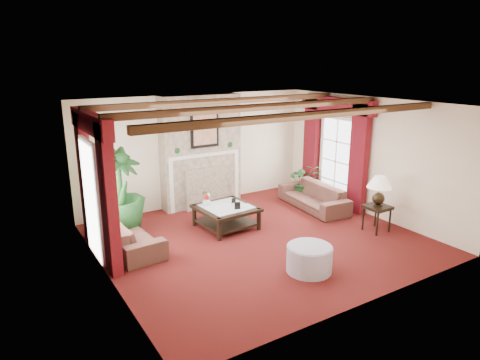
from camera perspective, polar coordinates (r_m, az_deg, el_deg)
floor at (r=8.67m, az=2.64°, el=-7.93°), size 6.00×6.00×0.00m
ceiling at (r=7.99m, az=2.89°, el=10.11°), size 6.00×6.00×0.00m
back_wall at (r=10.55m, az=-5.71°, el=4.00°), size 6.00×0.02×2.70m
left_wall at (r=7.05m, az=-17.85°, el=-2.63°), size 0.02×5.50×2.70m
right_wall at (r=10.18m, az=16.86°, el=2.97°), size 0.02×5.50×2.70m
ceiling_beams at (r=7.99m, az=2.88°, el=9.68°), size 6.00×3.00×0.12m
fireplace at (r=10.18m, az=-5.41°, el=11.27°), size 2.00×0.52×2.70m
french_door_left at (r=7.82m, az=-19.94°, el=4.86°), size 0.10×1.10×2.16m
french_door_right at (r=10.71m, az=13.09°, el=8.08°), size 0.10×1.10×2.16m
curtains_left at (r=7.78m, az=-19.43°, el=7.99°), size 0.20×2.40×2.55m
curtains_right at (r=10.59m, az=12.79°, el=10.31°), size 0.20×2.40×2.55m
sofa_left at (r=8.46m, az=-14.91°, el=-6.24°), size 2.08×0.87×0.78m
sofa_right at (r=10.49m, az=9.76°, el=-1.64°), size 2.10×0.94×0.78m
potted_palm at (r=9.07m, az=-15.73°, el=-3.90°), size 2.87×2.88×1.04m
small_plant at (r=11.25m, az=8.56°, el=-0.57°), size 1.52×1.54×0.72m
coffee_table at (r=9.19m, az=-1.86°, el=-4.96°), size 1.22×1.22×0.47m
side_table at (r=9.44m, az=17.73°, el=-4.88°), size 0.48×0.48×0.56m
ottoman at (r=7.46m, az=9.21°, el=-10.34°), size 0.77×0.77×0.45m
table_lamp at (r=9.25m, az=18.04°, el=-1.36°), size 0.51×0.51×0.65m
flower_vase at (r=9.20m, az=-4.47°, el=-2.85°), size 0.20×0.21×0.17m
book at (r=8.97m, az=0.35°, el=-2.84°), size 0.23×0.03×0.31m
photo_frame_a at (r=8.91m, az=-0.34°, el=-3.47°), size 0.12×0.06×0.17m
photo_frame_b at (r=9.30m, az=-0.86°, el=-2.77°), size 0.09×0.04×0.12m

